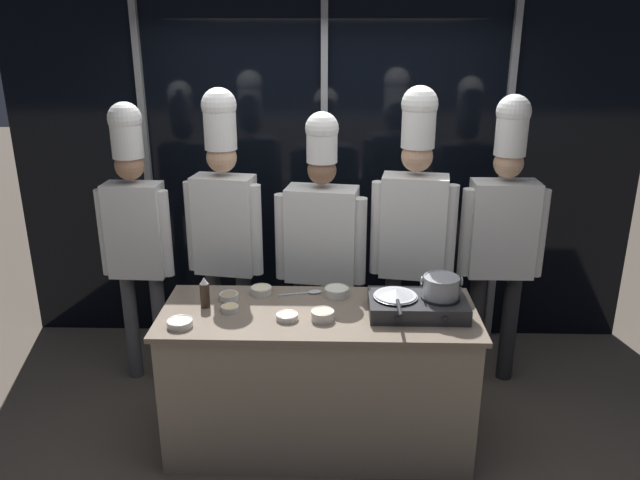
{
  "coord_description": "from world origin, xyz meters",
  "views": [
    {
      "loc": [
        0.09,
        -3.26,
        2.48
      ],
      "look_at": [
        0.0,
        0.25,
        1.24
      ],
      "focal_mm": 35.0,
      "sensor_mm": 36.0,
      "label": 1
    }
  ],
  "objects_px": {
    "chef_head": "(135,222)",
    "chef_line": "(321,236)",
    "prep_bowl_chicken": "(287,316)",
    "serving_spoon_slotted": "(309,292)",
    "squeeze_bottle_soy": "(205,293)",
    "chef_pastry": "(414,220)",
    "prep_bowl_noodles": "(261,290)",
    "stock_pot": "(441,286)",
    "prep_bowl_onion": "(180,323)",
    "chef_apprentice": "(502,225)",
    "prep_bowl_bean_sprouts": "(337,291)",
    "prep_bowl_ginger": "(230,308)",
    "prep_bowl_mushrooms": "(229,296)",
    "chef_sous": "(225,217)",
    "frying_pan": "(396,293)",
    "prep_bowl_shrimp": "(323,315)",
    "portable_stove": "(417,305)"
  },
  "relations": [
    {
      "from": "chef_head",
      "to": "chef_line",
      "type": "distance_m",
      "value": 1.26
    },
    {
      "from": "prep_bowl_chicken",
      "to": "serving_spoon_slotted",
      "type": "distance_m",
      "value": 0.37
    },
    {
      "from": "squeeze_bottle_soy",
      "to": "serving_spoon_slotted",
      "type": "relative_size",
      "value": 0.7
    },
    {
      "from": "chef_head",
      "to": "chef_pastry",
      "type": "distance_m",
      "value": 1.87
    },
    {
      "from": "squeeze_bottle_soy",
      "to": "prep_bowl_noodles",
      "type": "bearing_deg",
      "value": 32.41
    },
    {
      "from": "stock_pot",
      "to": "prep_bowl_noodles",
      "type": "relative_size",
      "value": 1.8
    },
    {
      "from": "prep_bowl_onion",
      "to": "chef_apprentice",
      "type": "relative_size",
      "value": 0.07
    },
    {
      "from": "prep_bowl_bean_sprouts",
      "to": "prep_bowl_ginger",
      "type": "relative_size",
      "value": 1.48
    },
    {
      "from": "prep_bowl_noodles",
      "to": "chef_apprentice",
      "type": "bearing_deg",
      "value": 18.81
    },
    {
      "from": "prep_bowl_mushrooms",
      "to": "chef_pastry",
      "type": "distance_m",
      "value": 1.31
    },
    {
      "from": "squeeze_bottle_soy",
      "to": "serving_spoon_slotted",
      "type": "xyz_separation_m",
      "value": [
        0.6,
        0.21,
        -0.08
      ]
    },
    {
      "from": "chef_sous",
      "to": "chef_apprentice",
      "type": "relative_size",
      "value": 1.02
    },
    {
      "from": "stock_pot",
      "to": "chef_sous",
      "type": "relative_size",
      "value": 0.11
    },
    {
      "from": "chef_head",
      "to": "prep_bowl_bean_sprouts",
      "type": "bearing_deg",
      "value": 162.27
    },
    {
      "from": "squeeze_bottle_soy",
      "to": "chef_head",
      "type": "xyz_separation_m",
      "value": [
        -0.6,
        0.68,
        0.21
      ]
    },
    {
      "from": "squeeze_bottle_soy",
      "to": "prep_bowl_ginger",
      "type": "distance_m",
      "value": 0.18
    },
    {
      "from": "frying_pan",
      "to": "chef_pastry",
      "type": "relative_size",
      "value": 0.21
    },
    {
      "from": "prep_bowl_bean_sprouts",
      "to": "prep_bowl_shrimp",
      "type": "distance_m",
      "value": 0.34
    },
    {
      "from": "prep_bowl_mushrooms",
      "to": "prep_bowl_bean_sprouts",
      "type": "bearing_deg",
      "value": 6.58
    },
    {
      "from": "squeeze_bottle_soy",
      "to": "prep_bowl_chicken",
      "type": "distance_m",
      "value": 0.52
    },
    {
      "from": "squeeze_bottle_soy",
      "to": "prep_bowl_bean_sprouts",
      "type": "relative_size",
      "value": 1.25
    },
    {
      "from": "stock_pot",
      "to": "chef_pastry",
      "type": "distance_m",
      "value": 0.71
    },
    {
      "from": "prep_bowl_shrimp",
      "to": "chef_line",
      "type": "relative_size",
      "value": 0.07
    },
    {
      "from": "frying_pan",
      "to": "chef_line",
      "type": "relative_size",
      "value": 0.23
    },
    {
      "from": "chef_head",
      "to": "prep_bowl_ginger",
      "type": "bearing_deg",
      "value": 137.95
    },
    {
      "from": "chef_sous",
      "to": "chef_line",
      "type": "xyz_separation_m",
      "value": [
        0.65,
        -0.02,
        -0.13
      ]
    },
    {
      "from": "serving_spoon_slotted",
      "to": "chef_line",
      "type": "relative_size",
      "value": 0.14
    },
    {
      "from": "serving_spoon_slotted",
      "to": "chef_sous",
      "type": "relative_size",
      "value": 0.13
    },
    {
      "from": "prep_bowl_chicken",
      "to": "chef_pastry",
      "type": "bearing_deg",
      "value": 45.02
    },
    {
      "from": "portable_stove",
      "to": "prep_bowl_shrimp",
      "type": "xyz_separation_m",
      "value": [
        -0.54,
        -0.1,
        -0.02
      ]
    },
    {
      "from": "stock_pot",
      "to": "chef_apprentice",
      "type": "distance_m",
      "value": 0.95
    },
    {
      "from": "prep_bowl_bean_sprouts",
      "to": "prep_bowl_shrimp",
      "type": "relative_size",
      "value": 1.14
    },
    {
      "from": "stock_pot",
      "to": "prep_bowl_ginger",
      "type": "distance_m",
      "value": 1.22
    },
    {
      "from": "frying_pan",
      "to": "chef_apprentice",
      "type": "height_order",
      "value": "chef_apprentice"
    },
    {
      "from": "prep_bowl_noodles",
      "to": "chef_apprentice",
      "type": "distance_m",
      "value": 1.69
    },
    {
      "from": "prep_bowl_ginger",
      "to": "serving_spoon_slotted",
      "type": "relative_size",
      "value": 0.38
    },
    {
      "from": "prep_bowl_noodles",
      "to": "chef_line",
      "type": "xyz_separation_m",
      "value": [
        0.36,
        0.47,
        0.19
      ]
    },
    {
      "from": "serving_spoon_slotted",
      "to": "chef_apprentice",
      "type": "height_order",
      "value": "chef_apprentice"
    },
    {
      "from": "frying_pan",
      "to": "prep_bowl_ginger",
      "type": "bearing_deg",
      "value": -179.97
    },
    {
      "from": "squeeze_bottle_soy",
      "to": "prep_bowl_onion",
      "type": "relative_size",
      "value": 1.32
    },
    {
      "from": "prep_bowl_noodles",
      "to": "serving_spoon_slotted",
      "type": "relative_size",
      "value": 0.48
    },
    {
      "from": "portable_stove",
      "to": "serving_spoon_slotted",
      "type": "distance_m",
      "value": 0.68
    },
    {
      "from": "prep_bowl_bean_sprouts",
      "to": "chef_sous",
      "type": "distance_m",
      "value": 0.97
    },
    {
      "from": "chef_sous",
      "to": "prep_bowl_bean_sprouts",
      "type": "bearing_deg",
      "value": 155.58
    },
    {
      "from": "stock_pot",
      "to": "prep_bowl_shrimp",
      "type": "height_order",
      "value": "stock_pot"
    },
    {
      "from": "portable_stove",
      "to": "chef_sous",
      "type": "relative_size",
      "value": 0.27
    },
    {
      "from": "prep_bowl_shrimp",
      "to": "frying_pan",
      "type": "bearing_deg",
      "value": 12.96
    },
    {
      "from": "chef_apprentice",
      "to": "portable_stove",
      "type": "bearing_deg",
      "value": 50.29
    },
    {
      "from": "prep_bowl_shrimp",
      "to": "prep_bowl_noodles",
      "type": "height_order",
      "value": "prep_bowl_shrimp"
    },
    {
      "from": "prep_bowl_chicken",
      "to": "prep_bowl_mushrooms",
      "type": "distance_m",
      "value": 0.45
    }
  ]
}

